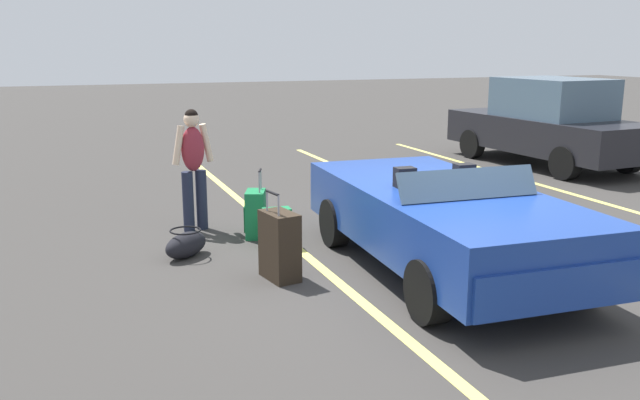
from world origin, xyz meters
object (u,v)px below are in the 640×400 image
at_px(suitcase_small_carryon, 277,228).
at_px(parked_sedan_near, 548,123).
at_px(convertible_car, 451,224).
at_px(suitcase_large_black, 280,246).
at_px(traveler_person, 193,163).
at_px(duffel_bag, 186,244).
at_px(suitcase_medium_bright, 255,214).

relative_size(suitcase_small_carryon, parked_sedan_near, 0.11).
distance_m(convertible_car, suitcase_large_black, 1.86).
height_order(suitcase_large_black, traveler_person, traveler_person).
distance_m(duffel_bag, traveler_person, 1.44).
bearing_deg(suitcase_large_black, duffel_bag, 115.77).
height_order(duffel_bag, parked_sedan_near, parked_sedan_near).
relative_size(traveler_person, parked_sedan_near, 0.36).
relative_size(suitcase_large_black, parked_sedan_near, 0.21).
height_order(suitcase_large_black, duffel_bag, suitcase_large_black).
bearing_deg(convertible_car, suitcase_medium_bright, -142.60).
relative_size(suitcase_large_black, suitcase_medium_bright, 1.08).
bearing_deg(convertible_car, suitcase_large_black, -105.87).
bearing_deg(parked_sedan_near, suitcase_medium_bright, 109.12).
height_order(suitcase_large_black, suitcase_small_carryon, suitcase_large_black).
bearing_deg(suitcase_small_carryon, duffel_bag, 94.60).
height_order(convertible_car, suitcase_large_black, convertible_car).
height_order(suitcase_large_black, parked_sedan_near, parked_sedan_near).
xyz_separation_m(duffel_bag, traveler_person, (-1.17, 0.34, 0.77)).
bearing_deg(duffel_bag, convertible_car, 56.11).
xyz_separation_m(suitcase_medium_bright, traveler_person, (-0.63, -0.67, 0.62)).
relative_size(suitcase_medium_bright, parked_sedan_near, 0.20).
bearing_deg(suitcase_medium_bright, suitcase_small_carryon, 124.34).
height_order(suitcase_medium_bright, traveler_person, traveler_person).
bearing_deg(suitcase_large_black, parked_sedan_near, 22.27).
relative_size(convertible_car, suitcase_small_carryon, 8.45).
bearing_deg(suitcase_small_carryon, suitcase_medium_bright, 17.41).
distance_m(traveler_person, parked_sedan_near, 8.23).
bearing_deg(convertible_car, duffel_bag, -120.90).
relative_size(convertible_car, duffel_bag, 6.17).
bearing_deg(duffel_bag, suitcase_large_black, 35.95).
distance_m(suitcase_small_carryon, duffel_bag, 1.14).
xyz_separation_m(traveler_person, parked_sedan_near, (-2.41, 7.87, -0.04)).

